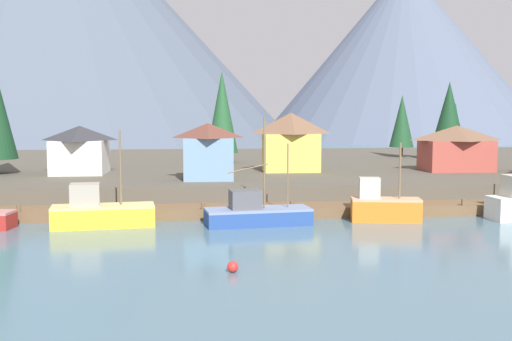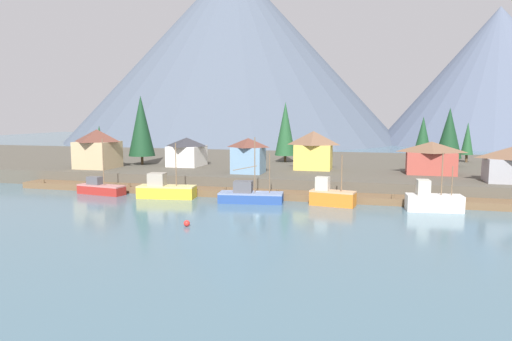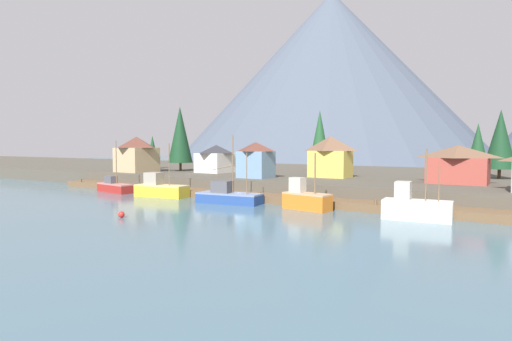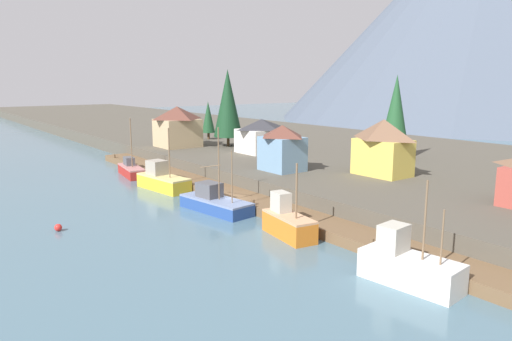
{
  "view_description": "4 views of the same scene",
  "coord_description": "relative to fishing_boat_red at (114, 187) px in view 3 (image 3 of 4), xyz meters",
  "views": [
    {
      "loc": [
        -4.29,
        -56.12,
        10.06
      ],
      "look_at": [
        0.91,
        2.07,
        4.24
      ],
      "focal_mm": 44.68,
      "sensor_mm": 36.0,
      "label": 1
    },
    {
      "loc": [
        18.47,
        -65.5,
        12.43
      ],
      "look_at": [
        -0.14,
        3.43,
        3.85
      ],
      "focal_mm": 33.05,
      "sensor_mm": 36.0,
      "label": 2
    },
    {
      "loc": [
        35.45,
        -48.82,
        7.92
      ],
      "look_at": [
        0.98,
        3.82,
        4.19
      ],
      "focal_mm": 30.06,
      "sensor_mm": 36.0,
      "label": 3
    },
    {
      "loc": [
        43.69,
        -29.22,
        13.94
      ],
      "look_at": [
        0.09,
        3.56,
        3.78
      ],
      "focal_mm": 33.63,
      "sensor_mm": 36.0,
      "label": 4
    }
  ],
  "objects": [
    {
      "name": "fishing_boat_blue",
      "position": [
        24.35,
        -0.55,
        0.07
      ],
      "size": [
        9.34,
        4.33,
        9.22
      ],
      "rotation": [
        0.0,
        0.0,
        0.13
      ],
      "color": "navy",
      "rests_on": "ground_plane"
    },
    {
      "name": "house_white",
      "position": [
        5.92,
        20.05,
        4.36
      ],
      "size": [
        6.15,
        7.22,
        5.45
      ],
      "color": "silver",
      "rests_on": "shoreline_bank"
    },
    {
      "name": "shoreline_bank",
      "position": [
        23.85,
        33.81,
        0.33
      ],
      "size": [
        400.0,
        56.0,
        2.5
      ],
      "primitive_type": "cube",
      "color": "#4C473D",
      "rests_on": "ground_plane"
    },
    {
      "name": "channel_buoy",
      "position": [
        21.53,
        -16.23,
        -0.57
      ],
      "size": [
        0.7,
        0.7,
        0.7
      ],
      "primitive_type": "sphere",
      "color": "red",
      "rests_on": "ground_plane"
    },
    {
      "name": "fishing_boat_yellow",
      "position": [
        11.19,
        -0.35,
        0.33
      ],
      "size": [
        8.79,
        3.95,
        8.18
      ],
      "rotation": [
        0.0,
        0.0,
        0.13
      ],
      "color": "gold",
      "rests_on": "ground_plane"
    },
    {
      "name": "fishing_boat_white",
      "position": [
        48.74,
        -0.06,
        0.41
      ],
      "size": [
        7.18,
        3.42,
        7.56
      ],
      "rotation": [
        0.0,
        0.0,
        0.11
      ],
      "color": "silver",
      "rests_on": "ground_plane"
    },
    {
      "name": "house_yellow",
      "position": [
        30.34,
        20.05,
        5.12
      ],
      "size": [
        6.77,
        4.54,
        6.92
      ],
      "color": "gold",
      "rests_on": "shoreline_bank"
    },
    {
      "name": "conifer_near_left",
      "position": [
        -3.53,
        19.81,
        9.22
      ],
      "size": [
        5.14,
        5.14,
        13.55
      ],
      "color": "#4C3823",
      "rests_on": "shoreline_bank"
    },
    {
      "name": "house_blue",
      "position": [
        20.48,
        12.22,
        4.6
      ],
      "size": [
        5.35,
        4.56,
        5.93
      ],
      "color": "#6689A8",
      "rests_on": "shoreline_bank"
    },
    {
      "name": "conifer_back_left",
      "position": [
        50.36,
        40.53,
        7.03
      ],
      "size": [
        3.67,
        3.67,
        9.42
      ],
      "color": "#4C3823",
      "rests_on": "shoreline_bank"
    },
    {
      "name": "ground_plane",
      "position": [
        23.85,
        21.81,
        -1.42
      ],
      "size": [
        400.0,
        400.0,
        1.0
      ],
      "primitive_type": "cube",
      "color": "#476675"
    },
    {
      "name": "fishing_boat_orange",
      "position": [
        35.76,
        0.11,
        0.38
      ],
      "size": [
        6.32,
        3.21,
        6.98
      ],
      "rotation": [
        0.0,
        0.0,
        -0.16
      ],
      "color": "#CC6B1E",
      "rests_on": "ground_plane"
    },
    {
      "name": "house_tan",
      "position": [
        -8.53,
        12.37,
        5.23
      ],
      "size": [
        6.89,
        6.94,
        7.14
      ],
      "color": "tan",
      "rests_on": "shoreline_bank"
    },
    {
      "name": "conifer_mid_right",
      "position": [
        54.41,
        32.25,
        7.94
      ],
      "size": [
        4.82,
        4.82,
        11.13
      ],
      "color": "#4C3823",
      "rests_on": "shoreline_bank"
    },
    {
      "name": "fishing_boat_red",
      "position": [
        0.0,
        0.0,
        0.0
      ],
      "size": [
        8.06,
        3.42,
        8.67
      ],
      "rotation": [
        0.0,
        0.0,
        -0.15
      ],
      "color": "maroon",
      "rests_on": "ground_plane"
    },
    {
      "name": "mountain_west_peak",
      "position": [
        -27.09,
        152.93,
        40.54
      ],
      "size": [
        153.44,
        153.44,
        82.93
      ],
      "primitive_type": "cone",
      "color": "#475160",
      "rests_on": "ground_plane"
    },
    {
      "name": "house_red",
      "position": [
        50.12,
        19.05,
        4.34
      ],
      "size": [
        8.17,
        5.58,
        5.4
      ],
      "color": "#9E4238",
      "rests_on": "shoreline_bank"
    },
    {
      "name": "dock",
      "position": [
        23.85,
        3.8,
        -0.42
      ],
      "size": [
        80.0,
        4.0,
        1.6
      ],
      "color": "brown",
      "rests_on": "ground_plane"
    },
    {
      "name": "conifer_mid_left",
      "position": [
        22.68,
        32.39,
        8.49
      ],
      "size": [
        4.28,
        4.28,
        12.44
      ],
      "color": "#4C3823",
      "rests_on": "shoreline_bank"
    },
    {
      "name": "conifer_near_right",
      "position": [
        -14.78,
        22.55,
        6.02
      ],
      "size": [
        2.64,
        2.64,
        7.58
      ],
      "color": "#4C3823",
      "rests_on": "shoreline_bank"
    }
  ]
}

